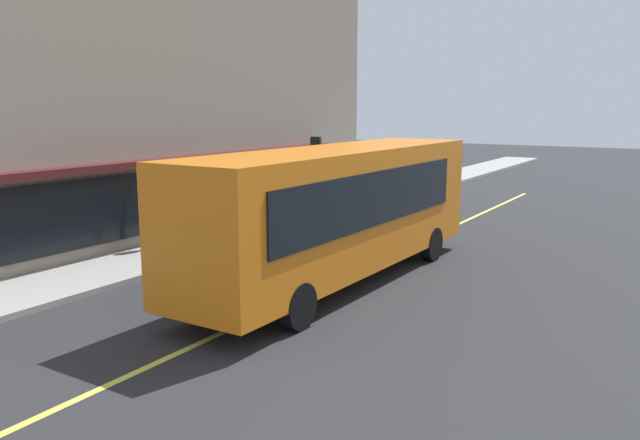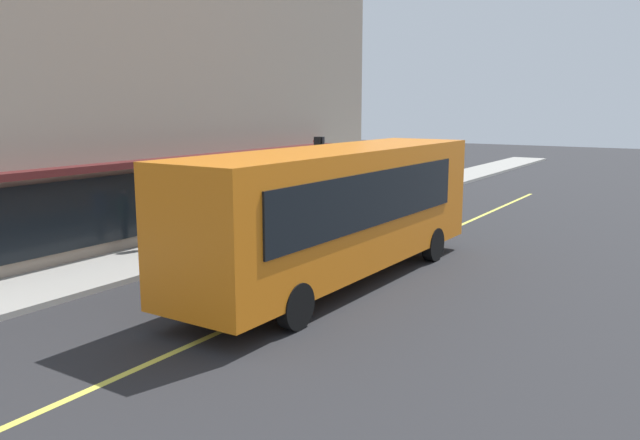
{
  "view_description": "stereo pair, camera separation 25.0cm",
  "coord_description": "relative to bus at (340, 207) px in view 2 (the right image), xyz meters",
  "views": [
    {
      "loc": [
        -15.84,
        -8.15,
        4.56
      ],
      "look_at": [
        -1.9,
        0.45,
        1.6
      ],
      "focal_mm": 35.57,
      "sensor_mm": 36.0,
      "label": 1
    },
    {
      "loc": [
        -15.7,
        -8.36,
        4.56
      ],
      "look_at": [
        -1.9,
        0.45,
        1.6
      ],
      "focal_mm": 35.57,
      "sensor_mm": 36.0,
      "label": 2
    }
  ],
  "objects": [
    {
      "name": "ground",
      "position": [
        1.86,
        0.13,
        -1.99
      ],
      "size": [
        120.0,
        120.0,
        0.0
      ],
      "primitive_type": "plane",
      "color": "#28282B"
    },
    {
      "name": "sidewalk",
      "position": [
        1.86,
        5.88,
        -1.91
      ],
      "size": [
        80.0,
        2.74,
        0.15
      ],
      "primitive_type": "cube",
      "color": "#9E9B93",
      "rests_on": "ground"
    },
    {
      "name": "lane_centre_stripe",
      "position": [
        1.86,
        0.13,
        -1.98
      ],
      "size": [
        36.0,
        0.16,
        0.01
      ],
      "primitive_type": "cube",
      "color": "#D8D14C",
      "rests_on": "ground"
    },
    {
      "name": "storefront_building",
      "position": [
        1.62,
        13.08,
        2.91
      ],
      "size": [
        25.35,
        12.27,
        9.81
      ],
      "color": "gray",
      "rests_on": "ground"
    },
    {
      "name": "bus",
      "position": [
        0.0,
        0.0,
        0.0
      ],
      "size": [
        11.17,
        2.73,
        3.5
      ],
      "color": "orange",
      "rests_on": "ground"
    },
    {
      "name": "traffic_light",
      "position": [
        7.43,
        5.34,
        0.55
      ],
      "size": [
        0.3,
        0.52,
        3.2
      ],
      "color": "#2D2D33",
      "rests_on": "sidewalk"
    },
    {
      "name": "car_teal",
      "position": [
        9.16,
        3.24,
        -1.24
      ],
      "size": [
        4.36,
        1.98,
        1.52
      ],
      "color": "#14666B",
      "rests_on": "ground"
    },
    {
      "name": "pedestrian_by_curb",
      "position": [
        -0.43,
        6.63,
        -0.78
      ],
      "size": [
        0.34,
        0.34,
        1.75
      ],
      "color": "black",
      "rests_on": "sidewalk"
    },
    {
      "name": "pedestrian_mid_block",
      "position": [
        -0.4,
        5.39,
        -0.74
      ],
      "size": [
        0.34,
        0.34,
        1.81
      ],
      "color": "black",
      "rests_on": "sidewalk"
    },
    {
      "name": "pedestrian_at_corner",
      "position": [
        7.41,
        6.68,
        -0.82
      ],
      "size": [
        0.34,
        0.34,
        1.69
      ],
      "color": "black",
      "rests_on": "sidewalk"
    }
  ]
}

